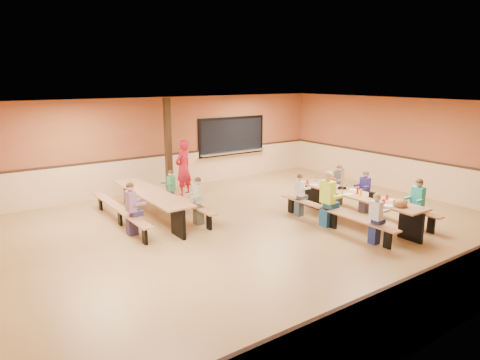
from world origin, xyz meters
TOP-DOWN VIEW (x-y plane):
  - ground at (0.00, 0.00)m, footprint 12.00×12.00m
  - room_envelope at (0.00, 0.00)m, footprint 12.04×10.04m
  - kitchen_pass_through at (2.60, 4.96)m, footprint 2.78×0.28m
  - structural_post at (-0.20, 4.40)m, footprint 0.18×0.18m
  - cafeteria_table_main at (2.38, -0.98)m, footprint 1.91×3.70m
  - cafeteria_table_second at (-1.79, 2.25)m, footprint 1.91×3.70m
  - seated_child_white_left at (1.56, -2.18)m, footprint 0.33×0.27m
  - seated_adult_yellow at (1.56, -0.75)m, footprint 0.44×0.36m
  - seated_child_grey_left at (1.56, 0.25)m, footprint 0.32×0.27m
  - seated_child_teal_right at (3.21, -2.13)m, footprint 0.38×0.31m
  - seated_child_navy_right at (3.21, -0.56)m, footprint 0.34×0.28m
  - seated_child_char_right at (3.21, 0.38)m, footprint 0.34×0.28m
  - seated_child_purple_sec at (-2.62, 1.44)m, footprint 0.38×0.31m
  - seated_child_green_sec at (-0.97, 2.70)m, footprint 0.32×0.26m
  - seated_child_tan_sec at (-0.97, 1.20)m, footprint 0.36×0.29m
  - standing_woman at (0.01, 3.83)m, footprint 0.76×0.64m
  - punch_pitcher at (2.49, -0.06)m, footprint 0.16×0.16m
  - chip_bowl at (2.33, -2.24)m, footprint 0.32×0.32m
  - napkin_dispenser at (2.43, -1.40)m, footprint 0.10×0.14m
  - condiment_mustard at (2.31, -1.14)m, footprint 0.06×0.06m
  - condiment_ketchup at (2.39, -0.97)m, footprint 0.06×0.06m
  - table_paddle at (2.44, -0.42)m, footprint 0.16×0.16m
  - place_settings at (2.38, -0.98)m, footprint 0.65×3.30m

SIDE VIEW (x-z plane):
  - ground at x=0.00m, z-range 0.00..0.00m
  - cafeteria_table_main at x=2.38m, z-range 0.16..0.90m
  - cafeteria_table_second at x=-1.79m, z-range 0.16..0.90m
  - seated_child_green_sec at x=-0.97m, z-range 0.00..1.11m
  - seated_child_grey_left at x=1.56m, z-range 0.00..1.12m
  - seated_child_white_left at x=1.56m, z-range 0.00..1.13m
  - seated_child_navy_right at x=3.21m, z-range 0.00..1.14m
  - seated_child_char_right at x=3.21m, z-range 0.00..1.15m
  - seated_child_tan_sec at x=-0.97m, z-range 0.00..1.18m
  - seated_child_teal_right at x=3.21m, z-range 0.00..1.23m
  - seated_child_purple_sec at x=-2.62m, z-range 0.00..1.24m
  - seated_adult_yellow at x=1.56m, z-range 0.00..1.36m
  - room_envelope at x=0.00m, z-range -0.82..2.20m
  - place_settings at x=2.38m, z-range 0.74..0.85m
  - napkin_dispenser at x=2.43m, z-range 0.74..0.87m
  - chip_bowl at x=2.33m, z-range 0.74..0.89m
  - condiment_mustard at x=2.31m, z-range 0.74..0.91m
  - condiment_ketchup at x=2.39m, z-range 0.74..0.91m
  - punch_pitcher at x=2.49m, z-range 0.74..0.96m
  - table_paddle at x=2.44m, z-range 0.60..1.16m
  - standing_woman at x=0.01m, z-range 0.00..1.76m
  - kitchen_pass_through at x=2.60m, z-range 0.80..2.18m
  - structural_post at x=-0.20m, z-range 0.00..3.00m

